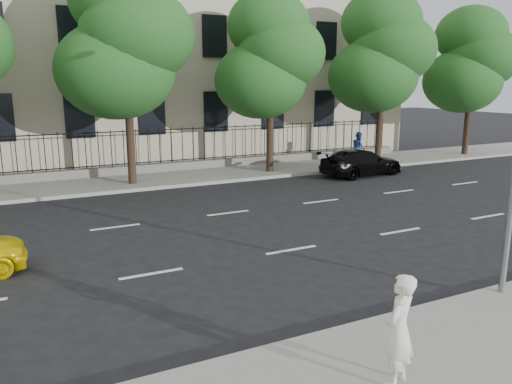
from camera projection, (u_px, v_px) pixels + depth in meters
ground at (344, 281)px, 11.87m from camera, size 120.00×120.00×0.00m
near_sidewalk at (488, 361)px, 8.35m from camera, size 60.00×4.00×0.15m
far_sidewalk at (171, 178)px, 24.08m from camera, size 60.00×4.00×0.15m
lane_markings at (256, 229)px, 16.01m from camera, size 49.60×4.62×0.01m
masonry_building at (121, 7)px, 29.96m from camera, size 34.60×12.11×18.50m
iron_fence at (160, 161)px, 25.44m from camera, size 30.00×0.50×2.20m
street_light at (504, 57)px, 10.29m from camera, size 0.25×3.32×8.05m
tree_c at (125, 39)px, 21.29m from camera, size 5.89×5.50×9.80m
tree_d at (269, 56)px, 24.46m from camera, size 5.34×4.94×8.84m
tree_e at (382, 52)px, 27.43m from camera, size 5.71×5.31×9.46m
tree_f at (471, 61)px, 30.55m from camera, size 5.52×5.12×9.01m
black_sedan at (361, 162)px, 25.02m from camera, size 4.71×2.27×1.32m
woman_near at (399, 330)px, 7.41m from camera, size 0.77×0.67×1.77m
pedestrian_far at (359, 147)px, 27.86m from camera, size 0.91×1.03×1.75m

